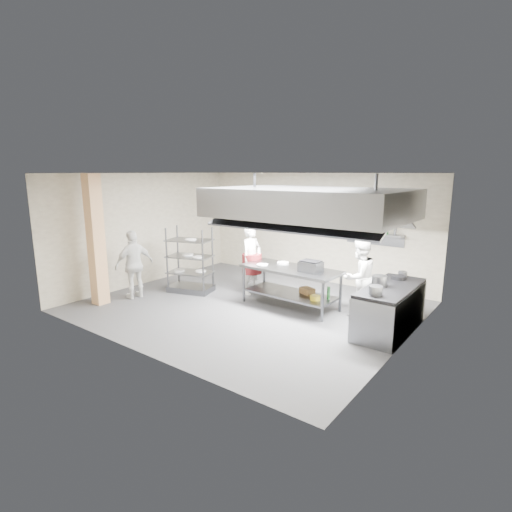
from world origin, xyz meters
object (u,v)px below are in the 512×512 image
Objects in this scene: chef_line at (359,277)px; pass_rack at (190,260)px; griddle at (311,267)px; stockpot at (379,281)px; chef_head at (252,259)px; chef_plating at (134,264)px; cooking_range at (390,310)px; island at (290,287)px.

pass_rack is at bearing -57.26° from chef_line.
griddle is 1.56m from stockpot.
chef_head reaches higher than griddle.
chef_plating is (-4.85, -2.09, -0.01)m from chef_line.
griddle is (3.22, 0.48, 0.19)m from pass_rack.
pass_rack is 1.00× the size of chef_plating.
chef_line reaches higher than stockpot.
chef_line reaches higher than chef_plating.
stockpot reaches higher than cooking_range.
cooking_range is at bearing 115.38° from chef_plating.
chef_head is (1.35, 0.82, 0.05)m from pass_rack.
pass_rack reaches higher than island.
chef_plating is at bearing -155.21° from griddle.
pass_rack reaches higher than griddle.
stockpot is (-0.20, -0.09, 0.58)m from cooking_range.
island is at bearing -99.92° from chef_head.
chef_plating is at bearing -46.37° from chef_line.
griddle is at bearing -8.76° from pass_rack.
pass_rack is at bearing -175.70° from stockpot.
island is 1.37× the size of chef_plating.
chef_line is at bearing -4.92° from pass_rack.
chef_head is (-1.33, 0.29, 0.42)m from island.
pass_rack is at bearing -174.80° from cooking_range.
chef_plating is (-0.70, -1.18, 0.00)m from pass_rack.
cooking_range is (4.98, 0.45, -0.41)m from pass_rack.
stockpot reaches higher than island.
stockpot is (5.48, 1.53, 0.16)m from chef_plating.
stockpot is (2.10, -0.18, 0.54)m from island.
chef_head reaches higher than island.
chef_plating is 5.90× the size of stockpot.
chef_line is (2.80, 0.09, -0.04)m from chef_head.
chef_head reaches higher than pass_rack.
cooking_range is 1.04m from chef_line.
cooking_range is 3.68m from chef_head.
island is 2.17m from stockpot.
chef_plating is at bearing -164.00° from cooking_range.
chef_head is 3.46m from stockpot.
griddle is at bearing 179.03° from cooking_range.
cooking_range is at bearing 24.90° from stockpot.
griddle is at bearing 175.43° from stockpot.
griddle is (3.92, 1.66, 0.19)m from chef_plating.
chef_line is at bearing 26.49° from griddle.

